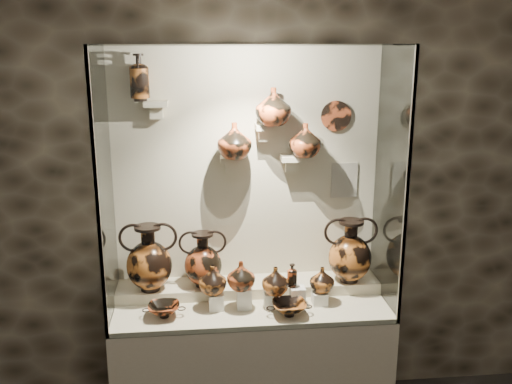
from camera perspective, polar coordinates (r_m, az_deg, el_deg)
wall_back at (r=3.66m, az=-0.96°, el=2.04°), size 5.00×0.02×3.20m
plinth at (r=3.83m, az=-0.44°, el=-16.87°), size 1.70×0.60×0.80m
front_tier at (r=3.63m, az=-0.46°, el=-11.29°), size 1.68×0.58×0.03m
rear_tier at (r=3.77m, az=-0.72°, el=-9.64°), size 1.70×0.25×0.10m
back_panel at (r=3.66m, az=-0.95°, el=2.03°), size 1.70×0.03×1.60m
glass_front at (r=3.07m, az=0.04°, el=-0.53°), size 1.70×0.01×1.60m
glass_left at (r=3.38m, az=-14.91°, el=0.43°), size 0.01×0.60×1.60m
glass_right at (r=3.53m, az=13.31°, el=1.15°), size 0.01×0.60×1.60m
glass_top at (r=3.25m, az=-0.51°, el=14.56°), size 1.70×0.60×0.01m
frame_post_left at (r=3.10m, az=-15.59°, el=-0.91°), size 0.02×0.02×1.60m
frame_post_right at (r=3.27m, az=14.85°, el=-0.07°), size 0.02×0.02×1.60m
pedestal_a at (r=3.54m, az=-3.99°, el=-10.85°), size 0.09×0.09×0.10m
pedestal_b at (r=3.54m, az=-1.20°, el=-10.53°), size 0.09×0.09×0.13m
pedestal_c at (r=3.57m, az=1.57°, el=-10.69°), size 0.09×0.09×0.09m
pedestal_d at (r=3.58m, az=4.16°, el=-10.34°), size 0.09×0.09×0.12m
pedestal_e at (r=3.62m, az=6.37°, el=-10.49°), size 0.09×0.09×0.08m
bracket_ul at (r=3.50m, az=-9.98°, el=8.70°), size 0.14×0.12×0.04m
bracket_ca at (r=3.56m, az=-2.46°, el=3.29°), size 0.14×0.12×0.04m
bracket_cb at (r=3.54m, az=0.76°, el=6.53°), size 0.10×0.12×0.04m
bracket_cc at (r=3.60m, az=3.60°, el=3.41°), size 0.14×0.12×0.04m
amphora_left at (r=3.62m, az=-10.65°, el=-6.49°), size 0.35×0.35×0.43m
amphora_mid at (r=3.64m, az=-5.32°, el=-6.71°), size 0.35×0.35×0.36m
amphora_right at (r=3.73m, az=9.39°, el=-5.80°), size 0.42×0.42×0.42m
jug_a at (r=3.49m, az=-4.36°, el=-8.71°), size 0.22×0.22×0.18m
jug_b at (r=3.46m, az=-1.51°, el=-8.34°), size 0.19×0.19×0.18m
jug_c at (r=3.50m, az=1.95°, el=-8.83°), size 0.19×0.19×0.17m
jug_e at (r=3.58m, az=6.61°, el=-8.67°), size 0.20×0.20×0.16m
lekythos_small at (r=3.53m, az=3.62°, el=-8.18°), size 0.08×0.08×0.17m
kylix_left at (r=3.48m, az=-9.19°, el=-11.49°), size 0.25×0.22×0.10m
kylix_right at (r=3.46m, az=3.34°, el=-11.43°), size 0.27×0.23×0.10m
lekythos_tall at (r=3.48m, az=-11.60°, el=11.46°), size 0.15×0.15×0.31m
ovoid_vase_a at (r=3.48m, az=-2.17°, el=5.17°), size 0.25×0.25×0.22m
ovoid_vase_b at (r=3.47m, az=1.74°, el=8.54°), size 0.28×0.28×0.23m
ovoid_vase_c at (r=3.54m, az=4.94°, el=5.20°), size 0.21×0.21×0.21m
wall_plate at (r=3.66m, az=8.01°, el=7.54°), size 0.19×0.02×0.19m
info_placard at (r=3.76m, az=8.81°, el=1.17°), size 0.17×0.01×0.23m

